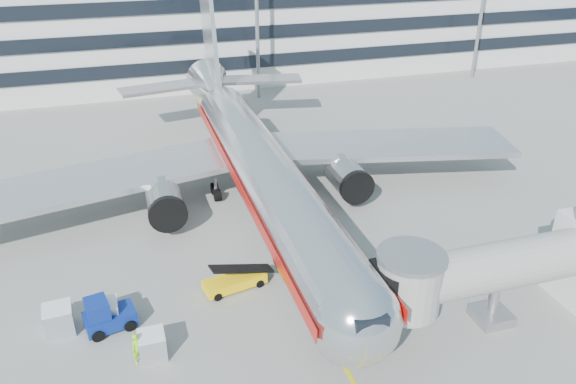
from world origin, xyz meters
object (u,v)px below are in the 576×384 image
object	(u,v)px
cargo_container_front	(152,345)
main_jet	(255,160)
cargo_container_right	(59,320)
ramp_worker	(138,348)
belt_loader	(235,281)
cargo_container_left	(106,314)
baggage_tug	(106,316)

from	to	relation	value
cargo_container_front	main_jet	bearing A→B (deg)	57.88
main_jet	cargo_container_front	xyz separation A→B (m)	(-10.47, -16.67, -3.41)
cargo_container_right	ramp_worker	size ratio (longest dim) A/B	0.92
cargo_container_right	ramp_worker	xyz separation A→B (m)	(4.49, -4.12, 0.08)
cargo_container_front	ramp_worker	distance (m)	0.88
belt_loader	cargo_container_right	world-z (taller)	belt_loader
cargo_container_right	cargo_container_front	xyz separation A→B (m)	(5.33, -3.90, -0.09)
cargo_container_left	cargo_container_right	size ratio (longest dim) A/B	0.92
main_jet	belt_loader	bearing A→B (deg)	-111.07
cargo_container_front	ramp_worker	xyz separation A→B (m)	(-0.83, -0.22, 0.18)
baggage_tug	belt_loader	bearing A→B (deg)	11.88
baggage_tug	main_jet	bearing A→B (deg)	45.91
cargo_container_right	cargo_container_front	size ratio (longest dim) A/B	1.12
main_jet	baggage_tug	xyz separation A→B (m)	(-12.97, -13.39, -3.24)
cargo_container_right	cargo_container_front	world-z (taller)	cargo_container_right
baggage_tug	ramp_worker	xyz separation A→B (m)	(1.67, -3.50, 0.00)
cargo_container_right	ramp_worker	distance (m)	6.10
main_jet	cargo_container_front	world-z (taller)	main_jet
belt_loader	cargo_container_right	distance (m)	11.39
cargo_container_left	belt_loader	bearing A→B (deg)	9.14
belt_loader	baggage_tug	world-z (taller)	baggage_tug
cargo_container_left	cargo_container_front	xyz separation A→B (m)	(2.55, -3.69, -0.03)
belt_loader	cargo_container_right	size ratio (longest dim) A/B	2.54
baggage_tug	ramp_worker	size ratio (longest dim) A/B	1.67
main_jet	baggage_tug	distance (m)	18.92
cargo_container_left	cargo_container_front	distance (m)	4.49
baggage_tug	ramp_worker	world-z (taller)	baggage_tug
main_jet	ramp_worker	size ratio (longest dim) A/B	25.47
baggage_tug	cargo_container_right	xyz separation A→B (m)	(-2.82, 0.62, -0.08)
belt_loader	cargo_container_front	distance (m)	7.85
cargo_container_left	main_jet	bearing A→B (deg)	44.91
belt_loader	ramp_worker	size ratio (longest dim) A/B	2.33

